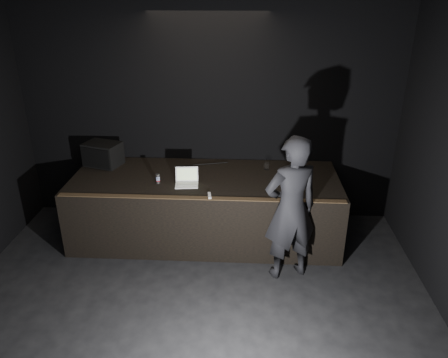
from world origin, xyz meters
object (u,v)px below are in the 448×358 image
laptop (187,180)px  beer_can (158,179)px  person (291,209)px  stage_riser (206,207)px  stage_monitor (103,154)px

laptop → beer_can: bearing=174.8°
beer_can → person: size_ratio=0.07×
person → stage_riser: bearing=-58.8°
beer_can → person: 1.99m
stage_monitor → person: size_ratio=0.32×
stage_riser → person: bearing=-38.4°
stage_monitor → beer_can: 1.21m
stage_monitor → person: (2.87, -1.35, -0.18)m
laptop → person: 1.60m
stage_riser → beer_can: size_ratio=28.25×
laptop → beer_can: 0.42m
laptop → beer_can: laptop is taller
stage_monitor → laptop: size_ratio=1.81×
stage_riser → stage_monitor: size_ratio=6.26×
stage_monitor → beer_can: bearing=-15.2°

